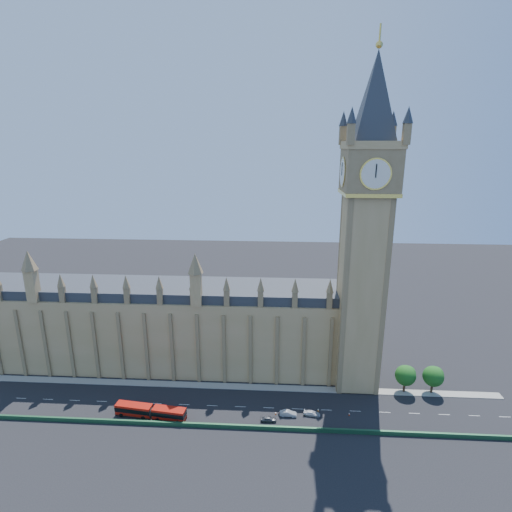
# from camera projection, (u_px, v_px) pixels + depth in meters

# --- Properties ---
(ground) EXTENTS (400.00, 400.00, 0.00)m
(ground) POSITION_uv_depth(u_px,v_px,m) (226.00, 406.00, 112.39)
(ground) COLOR black
(ground) RESTS_ON ground
(palace_westminster) EXTENTS (120.00, 20.00, 28.00)m
(palace_westminster) POSITION_uv_depth(u_px,v_px,m) (159.00, 325.00, 131.26)
(palace_westminster) COLOR #A68850
(palace_westminster) RESTS_ON ground
(elizabeth_tower) EXTENTS (20.59, 20.59, 105.00)m
(elizabeth_tower) POSITION_uv_depth(u_px,v_px,m) (367.00, 207.00, 108.95)
(elizabeth_tower) COLOR #A68850
(elizabeth_tower) RESTS_ON ground
(bridge_parapet) EXTENTS (160.00, 0.60, 1.20)m
(bridge_parapet) POSITION_uv_depth(u_px,v_px,m) (222.00, 426.00, 103.57)
(bridge_parapet) COLOR #1E4C2D
(bridge_parapet) RESTS_ON ground
(kerb_north) EXTENTS (160.00, 3.00, 0.16)m
(kerb_north) POSITION_uv_depth(u_px,v_px,m) (230.00, 386.00, 121.50)
(kerb_north) COLOR gray
(kerb_north) RESTS_ON ground
(tree_east_near) EXTENTS (6.00, 6.00, 8.50)m
(tree_east_near) POSITION_uv_depth(u_px,v_px,m) (406.00, 375.00, 117.52)
(tree_east_near) COLOR #382619
(tree_east_near) RESTS_ON ground
(tree_east_far) EXTENTS (6.00, 6.00, 8.50)m
(tree_east_far) POSITION_uv_depth(u_px,v_px,m) (434.00, 376.00, 117.05)
(tree_east_far) COLOR #382619
(tree_east_far) RESTS_ON ground
(red_bus) EXTENTS (19.72, 5.13, 3.32)m
(red_bus) POSITION_uv_depth(u_px,v_px,m) (151.00, 412.00, 107.40)
(red_bus) COLOR #AA150B
(red_bus) RESTS_ON ground
(car_grey) EXTENTS (4.23, 1.80, 1.43)m
(car_grey) POSITION_uv_depth(u_px,v_px,m) (269.00, 419.00, 106.06)
(car_grey) COLOR #45484D
(car_grey) RESTS_ON ground
(car_silver) EXTENTS (4.66, 1.86, 1.51)m
(car_silver) POSITION_uv_depth(u_px,v_px,m) (288.00, 413.00, 108.21)
(car_silver) COLOR #989A9F
(car_silver) RESTS_ON ground
(car_white) EXTENTS (4.72, 2.43, 1.31)m
(car_white) POSITION_uv_depth(u_px,v_px,m) (312.00, 413.00, 108.35)
(car_white) COLOR silver
(car_white) RESTS_ON ground
(cone_a) EXTENTS (0.49, 0.49, 0.68)m
(cone_a) POSITION_uv_depth(u_px,v_px,m) (276.00, 413.00, 108.92)
(cone_a) COLOR black
(cone_a) RESTS_ON ground
(cone_b) EXTENTS (0.54, 0.54, 0.73)m
(cone_b) POSITION_uv_depth(u_px,v_px,m) (318.00, 410.00, 110.18)
(cone_b) COLOR black
(cone_b) RESTS_ON ground
(cone_c) EXTENTS (0.52, 0.52, 0.63)m
(cone_c) POSITION_uv_depth(u_px,v_px,m) (280.00, 412.00, 109.44)
(cone_c) COLOR black
(cone_c) RESTS_ON ground
(cone_d) EXTENTS (0.56, 0.56, 0.68)m
(cone_d) POSITION_uv_depth(u_px,v_px,m) (349.00, 414.00, 108.52)
(cone_d) COLOR black
(cone_d) RESTS_ON ground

